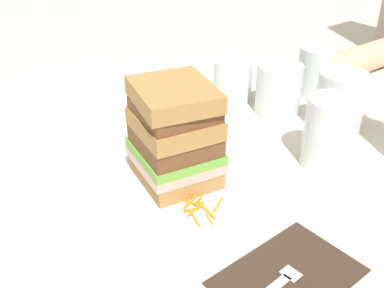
{
  "coord_description": "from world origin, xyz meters",
  "views": [
    {
      "loc": [
        0.41,
        -0.29,
        0.36
      ],
      "look_at": [
        -0.0,
        0.02,
        0.06
      ],
      "focal_mm": 42.69,
      "sensor_mm": 36.0,
      "label": 1
    }
  ],
  "objects_px": {
    "sandwich": "(174,134)",
    "empty_tumbler_3": "(278,89)",
    "knife": "(112,140)",
    "empty_tumbler_2": "(340,102)",
    "juice_glass": "(328,137)",
    "side_plate": "(126,85)",
    "napkin_dark": "(288,276)",
    "main_plate": "(174,182)",
    "fork": "(275,285)",
    "empty_tumbler_1": "(233,80)",
    "empty_tumbler_0": "(314,72)"
  },
  "relations": [
    {
      "from": "fork",
      "to": "side_plate",
      "type": "bearing_deg",
      "value": 165.67
    },
    {
      "from": "juice_glass",
      "to": "side_plate",
      "type": "height_order",
      "value": "juice_glass"
    },
    {
      "from": "sandwich",
      "to": "empty_tumbler_0",
      "type": "relative_size",
      "value": 1.41
    },
    {
      "from": "sandwich",
      "to": "side_plate",
      "type": "height_order",
      "value": "sandwich"
    },
    {
      "from": "napkin_dark",
      "to": "fork",
      "type": "bearing_deg",
      "value": -85.76
    },
    {
      "from": "side_plate",
      "to": "empty_tumbler_2",
      "type": "bearing_deg",
      "value": 28.01
    },
    {
      "from": "sandwich",
      "to": "empty_tumbler_2",
      "type": "height_order",
      "value": "sandwich"
    },
    {
      "from": "sandwich",
      "to": "knife",
      "type": "height_order",
      "value": "sandwich"
    },
    {
      "from": "empty_tumbler_0",
      "to": "empty_tumbler_2",
      "type": "relative_size",
      "value": 0.95
    },
    {
      "from": "main_plate",
      "to": "fork",
      "type": "distance_m",
      "value": 0.21
    },
    {
      "from": "side_plate",
      "to": "knife",
      "type": "bearing_deg",
      "value": -36.08
    },
    {
      "from": "napkin_dark",
      "to": "knife",
      "type": "bearing_deg",
      "value": -178.74
    },
    {
      "from": "napkin_dark",
      "to": "empty_tumbler_0",
      "type": "relative_size",
      "value": 1.59
    },
    {
      "from": "knife",
      "to": "empty_tumbler_2",
      "type": "xyz_separation_m",
      "value": [
        0.19,
        0.31,
        0.05
      ]
    },
    {
      "from": "empty_tumbler_0",
      "to": "side_plate",
      "type": "relative_size",
      "value": 0.55
    },
    {
      "from": "empty_tumbler_2",
      "to": "empty_tumbler_3",
      "type": "height_order",
      "value": "empty_tumbler_2"
    },
    {
      "from": "napkin_dark",
      "to": "side_plate",
      "type": "xyz_separation_m",
      "value": [
        -0.53,
        0.11,
        0.01
      ]
    },
    {
      "from": "empty_tumbler_3",
      "to": "juice_glass",
      "type": "bearing_deg",
      "value": -23.3
    },
    {
      "from": "sandwich",
      "to": "empty_tumbler_2",
      "type": "bearing_deg",
      "value": 84.82
    },
    {
      "from": "empty_tumbler_2",
      "to": "empty_tumbler_1",
      "type": "bearing_deg",
      "value": -164.08
    },
    {
      "from": "napkin_dark",
      "to": "empty_tumbler_1",
      "type": "relative_size",
      "value": 2.02
    },
    {
      "from": "napkin_dark",
      "to": "empty_tumbler_0",
      "type": "xyz_separation_m",
      "value": [
        -0.29,
        0.38,
        0.05
      ]
    },
    {
      "from": "main_plate",
      "to": "empty_tumbler_1",
      "type": "distance_m",
      "value": 0.3
    },
    {
      "from": "napkin_dark",
      "to": "empty_tumbler_3",
      "type": "height_order",
      "value": "empty_tumbler_3"
    },
    {
      "from": "napkin_dark",
      "to": "empty_tumbler_1",
      "type": "distance_m",
      "value": 0.45
    },
    {
      "from": "empty_tumbler_3",
      "to": "side_plate",
      "type": "distance_m",
      "value": 0.3
    },
    {
      "from": "sandwich",
      "to": "empty_tumbler_0",
      "type": "distance_m",
      "value": 0.39
    },
    {
      "from": "knife",
      "to": "juice_glass",
      "type": "xyz_separation_m",
      "value": [
        0.25,
        0.22,
        0.04
      ]
    },
    {
      "from": "knife",
      "to": "empty_tumbler_0",
      "type": "xyz_separation_m",
      "value": [
        0.08,
        0.39,
        0.05
      ]
    },
    {
      "from": "napkin_dark",
      "to": "empty_tumbler_2",
      "type": "xyz_separation_m",
      "value": [
        -0.18,
        0.31,
        0.05
      ]
    },
    {
      "from": "napkin_dark",
      "to": "knife",
      "type": "xyz_separation_m",
      "value": [
        -0.37,
        -0.01,
        0.0
      ]
    },
    {
      "from": "empty_tumbler_1",
      "to": "napkin_dark",
      "type": "bearing_deg",
      "value": -33.97
    },
    {
      "from": "main_plate",
      "to": "side_plate",
      "type": "distance_m",
      "value": 0.35
    },
    {
      "from": "sandwich",
      "to": "empty_tumbler_3",
      "type": "bearing_deg",
      "value": 105.81
    },
    {
      "from": "fork",
      "to": "empty_tumbler_3",
      "type": "height_order",
      "value": "empty_tumbler_3"
    },
    {
      "from": "empty_tumbler_3",
      "to": "fork",
      "type": "bearing_deg",
      "value": -46.56
    },
    {
      "from": "knife",
      "to": "empty_tumbler_0",
      "type": "height_order",
      "value": "empty_tumbler_0"
    },
    {
      "from": "fork",
      "to": "knife",
      "type": "relative_size",
      "value": 0.83
    },
    {
      "from": "juice_glass",
      "to": "empty_tumbler_3",
      "type": "height_order",
      "value": "juice_glass"
    },
    {
      "from": "knife",
      "to": "side_plate",
      "type": "height_order",
      "value": "side_plate"
    },
    {
      "from": "sandwich",
      "to": "juice_glass",
      "type": "xyz_separation_m",
      "value": [
        0.08,
        0.21,
        -0.04
      ]
    },
    {
      "from": "empty_tumbler_0",
      "to": "sandwich",
      "type": "bearing_deg",
      "value": -77.23
    },
    {
      "from": "napkin_dark",
      "to": "side_plate",
      "type": "distance_m",
      "value": 0.55
    },
    {
      "from": "napkin_dark",
      "to": "main_plate",
      "type": "bearing_deg",
      "value": -179.52
    },
    {
      "from": "juice_glass",
      "to": "empty_tumbler_1",
      "type": "height_order",
      "value": "juice_glass"
    },
    {
      "from": "sandwich",
      "to": "empty_tumbler_3",
      "type": "height_order",
      "value": "sandwich"
    },
    {
      "from": "empty_tumbler_2",
      "to": "empty_tumbler_3",
      "type": "xyz_separation_m",
      "value": [
        -0.11,
        -0.03,
        -0.01
      ]
    },
    {
      "from": "juice_glass",
      "to": "side_plate",
      "type": "distance_m",
      "value": 0.43
    },
    {
      "from": "empty_tumbler_0",
      "to": "empty_tumbler_1",
      "type": "distance_m",
      "value": 0.16
    },
    {
      "from": "main_plate",
      "to": "side_plate",
      "type": "relative_size",
      "value": 1.6
    }
  ]
}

